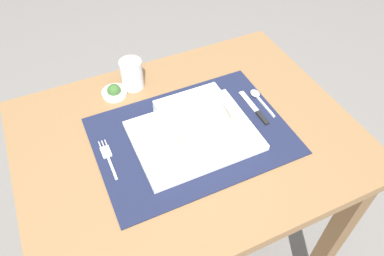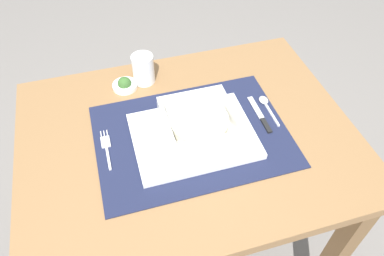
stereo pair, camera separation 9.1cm
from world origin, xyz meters
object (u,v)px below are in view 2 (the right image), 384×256
Objects in this scene: butter_knife at (261,116)px; spoon at (265,103)px; fork at (106,146)px; condiment_saucer at (125,85)px; drinking_glass at (143,70)px; dining_table at (188,165)px; porridge_bowl at (199,123)px.

spoon is at bearing 52.93° from butter_knife.
condiment_saucer is at bearing 68.18° from fork.
condiment_saucer reaches higher than spoon.
drinking_glass is at bearing 149.38° from spoon.
drinking_glass is 0.07m from condiment_saucer.
condiment_saucer reaches higher than dining_table.
condiment_saucer is at bearing 146.10° from butter_knife.
condiment_saucer is (-0.33, 0.22, 0.00)m from butter_knife.
spoon is 0.36m from drinking_glass.
condiment_saucer is at bearing 119.01° from dining_table.
dining_table is 12.02× the size of condiment_saucer.
porridge_bowl reaches higher than dining_table.
spoon is 0.05m from butter_knife.
butter_knife is 0.39m from condiment_saucer.
spoon is 1.67× the size of condiment_saucer.
spoon is at bearing 13.11° from porridge_bowl.
condiment_saucer is at bearing 155.74° from spoon.
butter_knife reaches higher than fork.
dining_table is 7.18× the size of spoon.
butter_knife is at bearing -124.73° from spoon.
butter_knife is at bearing 0.50° from dining_table.
porridge_bowl is 0.26m from drinking_glass.
porridge_bowl is 0.18m from butter_knife.
dining_table is 0.25m from fork.
fork is at bearing 176.09° from dining_table.
drinking_glass reaches higher than porridge_bowl.
porridge_bowl is at bearing -177.16° from butter_knife.
condiment_saucer is (-0.36, 0.18, 0.00)m from spoon.
condiment_saucer is at bearing -167.27° from drinking_glass.
condiment_saucer is (-0.06, -0.01, -0.03)m from drinking_glass.
drinking_glass is (0.14, 0.22, 0.03)m from fork.
condiment_saucer is (0.08, 0.21, 0.00)m from fork.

